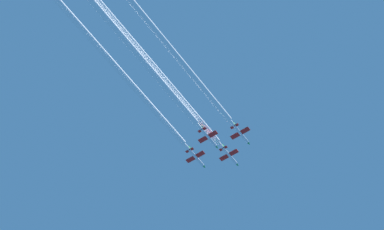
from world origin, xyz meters
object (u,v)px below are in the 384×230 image
Objects in this scene: jet_left_wingman at (197,158)px; jet_slot at (209,138)px; jet_lead at (230,156)px; jet_right_wingman at (241,134)px.

jet_left_wingman reaches higher than jet_slot.
jet_lead is at bearing 88.83° from jet_slot.
jet_left_wingman reaches higher than jet_right_wingman.
jet_right_wingman is at bearing -37.27° from jet_lead.
jet_lead reaches higher than jet_slot.
jet_slot is at bearing -32.21° from jet_left_wingman.
jet_slot is at bearing -147.85° from jet_right_wingman.
jet_right_wingman is 1.00× the size of jet_slot.
jet_left_wingman is 11.12m from jet_slot.
jet_right_wingman is at bearing 32.15° from jet_slot.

